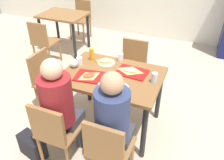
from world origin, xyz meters
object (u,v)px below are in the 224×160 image
(plastic_cup_b, at_px, (101,88))
(tray_red_far, at_px, (132,72))
(paper_plate_near_edge, at_px, (119,88))
(handbag, at_px, (33,146))
(tray_red_near, at_px, (91,77))
(background_chair_near, at_px, (43,40))
(background_chair_far, at_px, (82,17))
(chair_near_left, at_px, (55,131))
(plastic_cup_c, at_px, (79,61))
(foil_bundle, at_px, (74,64))
(pizza_slice_a, at_px, (89,76))
(soda_can, at_px, (154,78))
(main_table, at_px, (112,82))
(pizza_slice_c, at_px, (105,61))
(background_table, at_px, (64,20))
(person_in_brown_jacket, at_px, (114,119))
(person_in_red, at_px, (60,104))
(chair_left_end, at_px, (47,77))
(plastic_cup_a, at_px, (121,57))
(pizza_slice_b, at_px, (130,70))
(condiment_bottle, at_px, (92,54))
(chair_far_side, at_px, (132,64))
(paper_plate_center, at_px, (106,63))
(chair_near_right, at_px, (108,148))

(plastic_cup_b, bearing_deg, tray_red_far, 70.15)
(paper_plate_near_edge, height_order, handbag, paper_plate_near_edge)
(tray_red_near, bearing_deg, background_chair_near, 143.77)
(paper_plate_near_edge, height_order, background_chair_far, background_chair_far)
(chair_near_left, relative_size, plastic_cup_c, 8.57)
(paper_plate_near_edge, xyz_separation_m, foil_bundle, (-0.67, 0.21, 0.05))
(foil_bundle, relative_size, handbag, 0.31)
(pizza_slice_a, height_order, soda_can, soda_can)
(main_table, xyz_separation_m, pizza_slice_c, (-0.20, 0.25, 0.12))
(soda_can, distance_m, background_table, 2.87)
(person_in_brown_jacket, relative_size, plastic_cup_b, 12.67)
(soda_can, bearing_deg, person_in_red, -138.89)
(chair_left_end, xyz_separation_m, tray_red_near, (0.76, -0.15, 0.28))
(plastic_cup_a, bearing_deg, foil_bundle, -140.89)
(background_chair_far, bearing_deg, chair_near_left, -65.49)
(paper_plate_near_edge, height_order, pizza_slice_b, pizza_slice_b)
(tray_red_far, xyz_separation_m, condiment_bottle, (-0.58, 0.10, 0.07))
(chair_far_side, relative_size, background_chair_far, 1.00)
(plastic_cup_b, relative_size, handbag, 0.31)
(person_in_red, height_order, paper_plate_near_edge, person_in_red)
(handbag, bearing_deg, paper_plate_near_edge, 35.87)
(person_in_brown_jacket, xyz_separation_m, tray_red_near, (-0.49, 0.52, 0.04))
(chair_left_end, height_order, plastic_cup_c, plastic_cup_c)
(person_in_brown_jacket, relative_size, tray_red_far, 3.52)
(plastic_cup_b, bearing_deg, handbag, -145.33)
(plastic_cup_b, bearing_deg, background_chair_near, 142.96)
(tray_red_far, xyz_separation_m, pizza_slice_c, (-0.40, 0.12, 0.01))
(chair_near_left, height_order, condiment_bottle, condiment_bottle)
(chair_near_left, xyz_separation_m, person_in_brown_jacket, (0.58, 0.14, 0.25))
(tray_red_far, relative_size, plastic_cup_b, 3.60)
(pizza_slice_c, distance_m, foil_bundle, 0.40)
(pizza_slice_a, xyz_separation_m, condiment_bottle, (-0.16, 0.39, 0.06))
(paper_plate_center, height_order, pizza_slice_a, pizza_slice_a)
(chair_near_left, xyz_separation_m, handbag, (-0.35, -0.02, -0.36))
(tray_red_near, distance_m, tray_red_far, 0.49)
(foil_bundle, bearing_deg, chair_near_right, -44.95)
(chair_left_end, distance_m, pizza_slice_c, 0.85)
(pizza_slice_c, bearing_deg, chair_left_end, -162.08)
(condiment_bottle, bearing_deg, pizza_slice_b, -9.65)
(paper_plate_near_edge, bearing_deg, plastic_cup_a, 109.08)
(plastic_cup_a, bearing_deg, person_in_brown_jacket, -72.61)
(chair_far_side, relative_size, background_chair_near, 1.00)
(tray_red_near, relative_size, pizza_slice_a, 1.43)
(chair_left_end, xyz_separation_m, background_chair_near, (-0.82, 1.01, 0.00))
(tray_red_far, relative_size, handbag, 1.12)
(chair_far_side, height_order, paper_plate_near_edge, chair_far_side)
(background_table, bearing_deg, chair_near_right, -50.84)
(chair_left_end, relative_size, handbag, 2.68)
(soda_can, bearing_deg, foil_bundle, -177.57)
(person_in_brown_jacket, relative_size, background_chair_far, 1.48)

